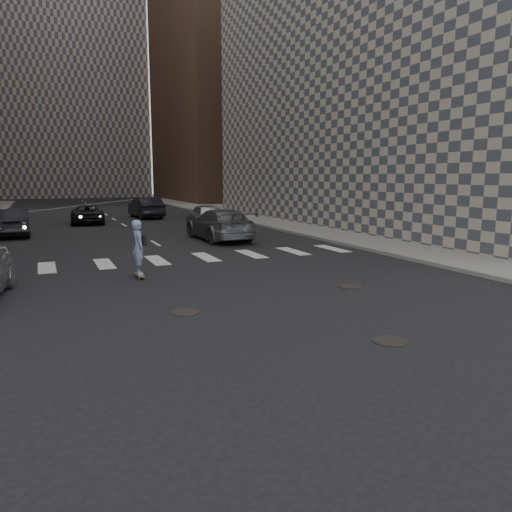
{
  "coord_description": "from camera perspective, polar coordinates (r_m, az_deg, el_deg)",
  "views": [
    {
      "loc": [
        -5.06,
        -10.24,
        3.28
      ],
      "look_at": [
        -0.2,
        1.04,
        1.3
      ],
      "focal_mm": 35.0,
      "sensor_mm": 36.0,
      "label": 1
    }
  ],
  "objects": [
    {
      "name": "skateboarder",
      "position": [
        16.56,
        -13.25,
        0.95
      ],
      "size": [
        0.46,
        0.95,
        1.88
      ],
      "rotation": [
        0.0,
        0.0,
        -0.0
      ],
      "color": "brown",
      "rests_on": "ground"
    },
    {
      "name": "traffic_car_d",
      "position": [
        31.81,
        -5.77,
        4.61
      ],
      "size": [
        2.11,
        4.67,
        1.55
      ],
      "primitive_type": "imported",
      "rotation": [
        0.0,
        0.0,
        3.08
      ],
      "color": "#B8BAC0",
      "rests_on": "ground"
    },
    {
      "name": "building_right",
      "position": [
        37.93,
        16.78,
        20.51
      ],
      "size": [
        15.0,
        33.0,
        22.0
      ],
      "color": "#ADA08E",
      "rests_on": "ground"
    },
    {
      "name": "tower_center",
      "position": [
        90.78,
        -21.04,
        21.78
      ],
      "size": [
        22.0,
        20.0,
        48.0
      ],
      "primitive_type": "cube",
      "color": "#ADA08E",
      "rests_on": "ground"
    },
    {
      "name": "manhole_c",
      "position": [
        15.18,
        10.79,
        -3.45
      ],
      "size": [
        0.7,
        0.7,
        0.02
      ],
      "primitive_type": "cylinder",
      "color": "black",
      "rests_on": "ground"
    },
    {
      "name": "tower_right",
      "position": [
        71.42,
        -2.41,
        21.06
      ],
      "size": [
        18.0,
        24.0,
        36.0
      ],
      "primitive_type": "cube",
      "color": "brown",
      "rests_on": "ground"
    },
    {
      "name": "manhole_b",
      "position": [
        12.28,
        -8.08,
        -6.38
      ],
      "size": [
        0.7,
        0.7,
        0.02
      ],
      "primitive_type": "cylinder",
      "color": "black",
      "rests_on": "ground"
    },
    {
      "name": "traffic_car_b",
      "position": [
        25.77,
        -4.19,
        3.61
      ],
      "size": [
        2.36,
        5.55,
        1.6
      ],
      "primitive_type": "imported",
      "rotation": [
        0.0,
        0.0,
        3.16
      ],
      "color": "#595C60",
      "rests_on": "ground"
    },
    {
      "name": "manhole_a",
      "position": [
        10.48,
        15.07,
        -9.36
      ],
      "size": [
        0.7,
        0.7,
        0.02
      ],
      "primitive_type": "cylinder",
      "color": "black",
      "rests_on": "ground"
    },
    {
      "name": "sidewalk_right",
      "position": [
        36.15,
        9.57,
        3.95
      ],
      "size": [
        13.0,
        80.0,
        0.15
      ],
      "primitive_type": "cube",
      "color": "gray",
      "rests_on": "ground"
    },
    {
      "name": "traffic_car_a",
      "position": [
        30.38,
        -25.99,
        3.47
      ],
      "size": [
        1.71,
        4.61,
        1.51
      ],
      "primitive_type": "imported",
      "rotation": [
        0.0,
        0.0,
        3.17
      ],
      "color": "black",
      "rests_on": "ground"
    },
    {
      "name": "traffic_car_c",
      "position": [
        36.45,
        -18.74,
        4.53
      ],
      "size": [
        2.42,
        4.75,
        1.28
      ],
      "primitive_type": "imported",
      "rotation": [
        0.0,
        0.0,
        3.08
      ],
      "color": "black",
      "rests_on": "ground"
    },
    {
      "name": "traffic_car_e",
      "position": [
        40.23,
        -12.48,
        5.44
      ],
      "size": [
        2.08,
        5.08,
        1.64
      ],
      "primitive_type": "imported",
      "rotation": [
        0.0,
        0.0,
        3.21
      ],
      "color": "black",
      "rests_on": "ground"
    },
    {
      "name": "ground",
      "position": [
        11.88,
        2.9,
        -6.88
      ],
      "size": [
        160.0,
        160.0,
        0.0
      ],
      "primitive_type": "plane",
      "color": "black",
      "rests_on": "ground"
    }
  ]
}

